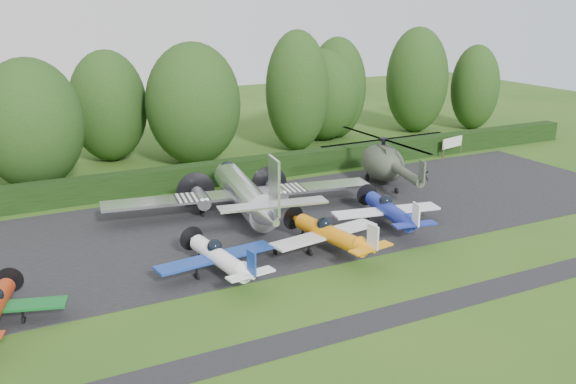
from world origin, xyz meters
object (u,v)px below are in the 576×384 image
transport_plane (246,194)px  light_plane_orange (330,234)px  light_plane_blue (389,210)px  helicopter (383,159)px  sign_board (453,143)px  light_plane_white (220,257)px

transport_plane → light_plane_orange: transport_plane is taller
transport_plane → light_plane_blue: 10.57m
transport_plane → helicopter: bearing=2.6°
light_plane_orange → sign_board: size_ratio=2.45×
sign_board → light_plane_white: bearing=-137.7°
transport_plane → sign_board: transport_plane is taller
helicopter → light_plane_white: bearing=-163.2°
transport_plane → light_plane_blue: bearing=-47.3°
transport_plane → light_plane_blue: size_ratio=2.47×
transport_plane → light_plane_white: 10.46m
sign_board → transport_plane: bearing=-148.5°
transport_plane → light_plane_blue: transport_plane is taller
light_plane_blue → helicopter: bearing=46.8°
light_plane_blue → sign_board: 23.76m
light_plane_white → light_plane_blue: 14.00m
light_plane_orange → light_plane_blue: bearing=28.3°
light_plane_white → light_plane_blue: size_ratio=0.94×
light_plane_orange → light_plane_white: bearing=-169.5°
transport_plane → sign_board: bearing=8.0°
transport_plane → light_plane_white: transport_plane is taller
transport_plane → light_plane_blue: (8.28, -6.55, -0.57)m
light_plane_blue → transport_plane: bearing=131.3°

